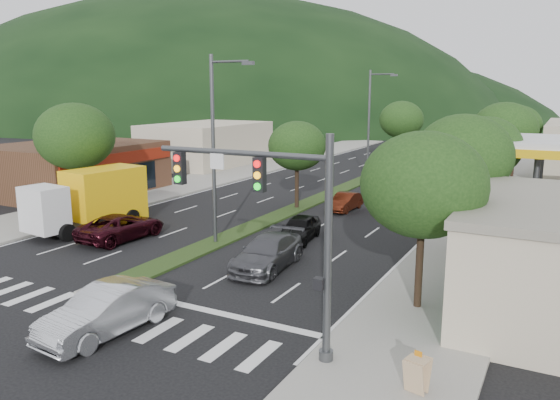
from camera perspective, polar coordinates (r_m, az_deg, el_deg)
The scene contains 29 objects.
ground at distance 24.20m, azimuth -17.68°, elevation -8.94°, with size 160.00×160.00×0.00m, color black.
sidewalk_right at distance 41.66m, azimuth 21.84°, elevation -0.66°, with size 5.00×90.00×0.15m, color gray.
sidewalk_left at distance 50.91m, azimuth -7.94°, elevation 2.12°, with size 6.00×90.00×0.15m, color gray.
median at distance 47.39m, azimuth 7.10°, elevation 1.44°, with size 1.60×56.00×0.12m, color #1E3112.
crosswalk at distance 22.96m, azimuth -21.29°, elevation -10.30°, with size 19.00×2.20×0.01m, color silver.
traffic_signal at distance 16.38m, azimuth -0.02°, elevation -1.09°, with size 6.12×0.40×7.00m.
shop_left at distance 46.93m, azimuth -20.66°, elevation 3.10°, with size 10.15×12.00×4.00m.
bldg_left_far at distance 61.35m, azimuth -7.64°, elevation 5.79°, with size 9.00×14.00×4.60m, color #B9AF93.
hill_far at distance 158.67m, azimuth -9.67°, elevation 8.29°, with size 176.00×132.00×82.00m, color black.
tree_r_a at distance 20.46m, azimuth 14.77°, elevation 1.54°, with size 4.60×4.60×6.63m.
tree_r_b at distance 28.21m, azimuth 18.58°, elevation 4.39°, with size 4.80×4.80×6.94m.
tree_r_c at distance 36.11m, azimuth 20.70°, elevation 5.20°, with size 4.40×4.40×6.48m.
tree_r_d at distance 45.99m, azimuth 22.40°, elevation 6.80°, with size 5.00×5.00×7.17m.
tree_r_e at distance 55.95m, azimuth 23.44°, elevation 7.09°, with size 4.60×4.60×6.71m.
tree_med_near at distance 37.69m, azimuth 1.79°, elevation 5.67°, with size 4.00×4.00×6.02m.
tree_med_far at distance 61.99m, azimuth 12.57°, elevation 8.19°, with size 4.80×4.80×6.94m.
tree_l_a at distance 38.86m, azimuth -20.64°, elevation 6.24°, with size 5.20×5.20×7.25m.
streetlight_near at distance 28.87m, azimuth -6.67°, elevation 6.15°, with size 2.60×0.25×10.00m.
streetlight_mid at distance 51.39m, azimuth 9.49°, elevation 8.34°, with size 2.60×0.25×10.00m.
sedan_silver at distance 19.85m, azimuth -17.62°, elevation -10.94°, with size 1.74×4.99×1.64m, color #B9BCC1.
suv_maroon at distance 31.70m, azimuth -16.24°, elevation -2.68°, with size 2.40×5.21×1.45m, color black.
car_queue_a at distance 30.21m, azimuth 2.03°, elevation -2.98°, with size 1.63×4.05×1.38m, color black.
car_queue_b at distance 25.58m, azimuth -1.30°, elevation -5.52°, with size 2.09×5.14×1.49m, color #48484D.
car_queue_c at distance 37.98m, azimuth 6.82°, elevation -0.19°, with size 1.29×3.70×1.22m, color #4A190C.
car_queue_d at distance 46.97m, azimuth 12.52°, elevation 2.03°, with size 2.52×5.46×1.52m, color black.
car_queue_e at distance 42.08m, azimuth 11.39°, elevation 1.02°, with size 1.81×4.51×1.54m, color #45454A.
box_truck at distance 34.51m, azimuth -18.96°, elevation -0.10°, with size 3.46×7.43×3.55m.
motorhome at distance 50.05m, azimuth 15.52°, elevation 3.71°, with size 3.48×9.25×3.48m.
a_frame_sign at distance 15.86m, azimuth 14.14°, elevation -17.03°, with size 0.71×0.78×1.31m.
Camera 1 is at (16.53, -15.66, 8.19)m, focal length 35.00 mm.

